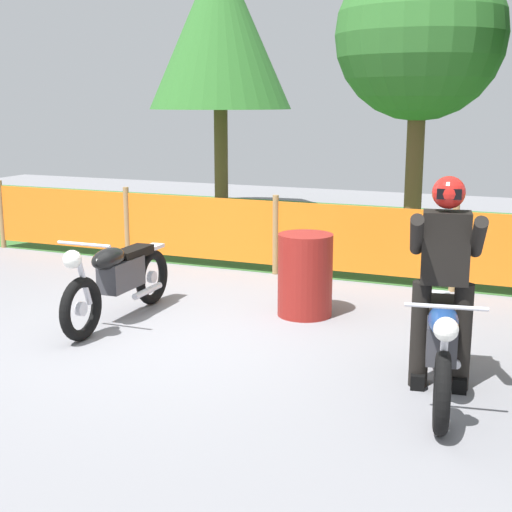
{
  "coord_description": "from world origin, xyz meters",
  "views": [
    {
      "loc": [
        3.33,
        -5.88,
        2.24
      ],
      "look_at": [
        0.94,
        -0.17,
        0.9
      ],
      "focal_mm": 50.32,
      "sensor_mm": 36.0,
      "label": 1
    }
  ],
  "objects_px": {
    "motorcycle_lead": "(118,279)",
    "motorcycle_trailing": "(441,343)",
    "oil_drum": "(305,275)",
    "rider_trailing": "(444,271)"
  },
  "relations": [
    {
      "from": "rider_trailing",
      "to": "oil_drum",
      "type": "bearing_deg",
      "value": -141.36
    },
    {
      "from": "motorcycle_lead",
      "to": "rider_trailing",
      "type": "xyz_separation_m",
      "value": [
        3.34,
        -0.52,
        0.5
      ]
    },
    {
      "from": "motorcycle_lead",
      "to": "oil_drum",
      "type": "distance_m",
      "value": 1.95
    },
    {
      "from": "motorcycle_trailing",
      "to": "rider_trailing",
      "type": "height_order",
      "value": "rider_trailing"
    },
    {
      "from": "oil_drum",
      "to": "motorcycle_trailing",
      "type": "bearing_deg",
      "value": -44.91
    },
    {
      "from": "motorcycle_lead",
      "to": "motorcycle_trailing",
      "type": "relative_size",
      "value": 1.05
    },
    {
      "from": "motorcycle_trailing",
      "to": "oil_drum",
      "type": "relative_size",
      "value": 2.13
    },
    {
      "from": "motorcycle_trailing",
      "to": "motorcycle_lead",
      "type": "bearing_deg",
      "value": -111.59
    },
    {
      "from": "rider_trailing",
      "to": "oil_drum",
      "type": "distance_m",
      "value": 2.24
    },
    {
      "from": "motorcycle_trailing",
      "to": "oil_drum",
      "type": "distance_m",
      "value": 2.35
    }
  ]
}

